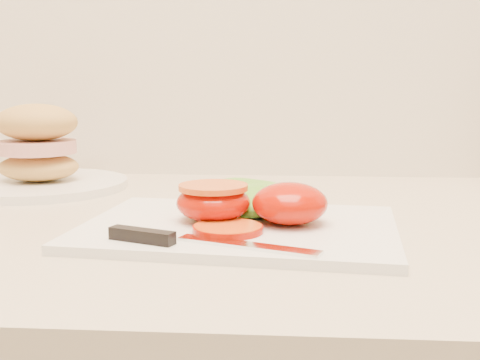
{
  "coord_description": "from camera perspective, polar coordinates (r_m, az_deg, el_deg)",
  "views": [
    {
      "loc": [
        -0.19,
        0.99,
        1.09
      ],
      "look_at": [
        -0.23,
        1.62,
        0.99
      ],
      "focal_mm": 45.0,
      "sensor_mm": 36.0,
      "label": 1
    }
  ],
  "objects": [
    {
      "name": "tomato_slice_0",
      "position": [
        0.6,
        -1.15,
        -4.64
      ],
      "size": [
        0.07,
        0.07,
        0.01
      ],
      "primitive_type": "cylinder",
      "color": "orange",
      "rests_on": "cutting_board"
    },
    {
      "name": "lettuce_leaf_0",
      "position": [
        0.7,
        -0.14,
        -1.7
      ],
      "size": [
        0.18,
        0.17,
        0.03
      ],
      "primitive_type": "ellipsoid",
      "rotation": [
        0.0,
        0.0,
        -0.57
      ],
      "color": "#75C534",
      "rests_on": "cutting_board"
    },
    {
      "name": "knife",
      "position": [
        0.56,
        -5.46,
        -5.62
      ],
      "size": [
        0.2,
        0.07,
        0.01
      ],
      "rotation": [
        0.0,
        0.0,
        -0.37
      ],
      "color": "silver",
      "rests_on": "cutting_board"
    },
    {
      "name": "lettuce_leaf_1",
      "position": [
        0.7,
        3.2,
        -2.04
      ],
      "size": [
        0.1,
        0.08,
        0.02
      ],
      "primitive_type": "ellipsoid",
      "rotation": [
        0.0,
        0.0,
        0.09
      ],
      "color": "#75C534",
      "rests_on": "cutting_board"
    },
    {
      "name": "cutting_board",
      "position": [
        0.64,
        -0.06,
        -4.59
      ],
      "size": [
        0.35,
        0.27,
        0.01
      ],
      "primitive_type": "cube",
      "rotation": [
        0.0,
        0.0,
        -0.11
      ],
      "color": "white",
      "rests_on": "counter"
    },
    {
      "name": "tomato_half_cut",
      "position": [
        0.64,
        -2.54,
        -2.0
      ],
      "size": [
        0.08,
        0.08,
        0.04
      ],
      "color": "#C20E00",
      "rests_on": "cutting_board"
    },
    {
      "name": "tomato_half_dome",
      "position": [
        0.63,
        4.74,
        -2.22
      ],
      "size": [
        0.08,
        0.08,
        0.04
      ],
      "primitive_type": "ellipsoid",
      "color": "#C20E00",
      "rests_on": "cutting_board"
    },
    {
      "name": "sandwich_plate",
      "position": [
        0.94,
        -18.58,
        1.98
      ],
      "size": [
        0.26,
        0.26,
        0.13
      ],
      "rotation": [
        0.0,
        0.0,
        -0.08
      ],
      "color": "white",
      "rests_on": "counter"
    }
  ]
}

